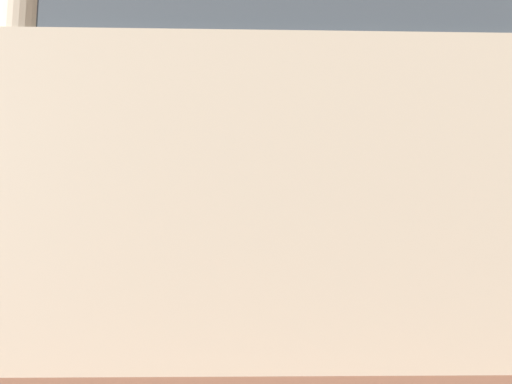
% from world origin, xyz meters
% --- Properties ---
extents(landmark_building, '(27.54, 11.76, 34.33)m').
position_xyz_m(landmark_building, '(1.00, 27.57, 9.91)').
color(landmark_building, '#B2A893').
rests_on(landmark_building, ground_plane).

